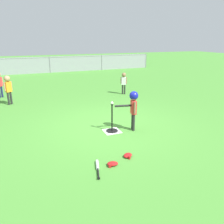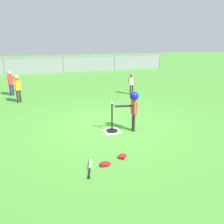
{
  "view_description": "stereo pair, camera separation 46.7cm",
  "coord_description": "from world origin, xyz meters",
  "views": [
    {
      "loc": [
        -2.29,
        -5.73,
        2.42
      ],
      "look_at": [
        -0.07,
        -0.38,
        0.55
      ],
      "focal_mm": 36.78,
      "sensor_mm": 36.0,
      "label": 1
    },
    {
      "loc": [
        -1.85,
        -5.89,
        2.42
      ],
      "look_at": [
        -0.07,
        -0.38,
        0.55
      ],
      "focal_mm": 36.78,
      "sensor_mm": 36.0,
      "label": 2
    }
  ],
  "objects": [
    {
      "name": "fielder_near_left",
      "position": [
        -2.65,
        3.54,
        0.71
      ],
      "size": [
        0.28,
        0.23,
        1.1
      ],
      "color": "#262626",
      "rests_on": "ground_plane"
    },
    {
      "name": "batting_tee",
      "position": [
        -0.07,
        -0.38,
        0.13
      ],
      "size": [
        0.32,
        0.32,
        0.76
      ],
      "color": "black",
      "rests_on": "ground_plane"
    },
    {
      "name": "outfield_fence",
      "position": [
        0.0,
        11.52,
        0.62
      ],
      "size": [
        16.06,
        0.06,
        1.15
      ],
      "color": "slate",
      "rests_on": "ground_plane"
    },
    {
      "name": "home_plate",
      "position": [
        -0.07,
        -0.38,
        0.0
      ],
      "size": [
        0.44,
        0.44,
        0.01
      ],
      "primitive_type": "cube",
      "color": "white",
      "rests_on": "ground_plane"
    },
    {
      "name": "ground_plane",
      "position": [
        0.0,
        0.0,
        0.0
      ],
      "size": [
        60.0,
        60.0,
        0.0
      ],
      "primitive_type": "plane",
      "color": "#478C33"
    },
    {
      "name": "glove_by_plate",
      "position": [
        -0.74,
        -2.01,
        0.04
      ],
      "size": [
        0.25,
        0.2,
        0.07
      ],
      "color": "#B21919",
      "rests_on": "ground_plane"
    },
    {
      "name": "fielder_near_right",
      "position": [
        -3.01,
        4.86,
        0.7
      ],
      "size": [
        0.29,
        0.22,
        1.08
      ],
      "color": "#191E4C",
      "rests_on": "ground_plane"
    },
    {
      "name": "batter_child",
      "position": [
        0.49,
        -0.51,
        0.78
      ],
      "size": [
        0.62,
        0.31,
        1.09
      ],
      "color": "#262626",
      "rests_on": "ground_plane"
    },
    {
      "name": "fielder_deep_left",
      "position": [
        2.07,
        3.42,
        0.62
      ],
      "size": [
        0.26,
        0.19,
        0.97
      ],
      "color": "#262626",
      "rests_on": "ground_plane"
    },
    {
      "name": "glove_near_bats",
      "position": [
        -0.31,
        -1.82,
        0.04
      ],
      "size": [
        0.27,
        0.26,
        0.07
      ],
      "color": "#B21919",
      "rests_on": "ground_plane"
    },
    {
      "name": "spare_bat_silver",
      "position": [
        -1.05,
        -1.99,
        0.03
      ],
      "size": [
        0.22,
        0.61,
        0.06
      ],
      "color": "silver",
      "rests_on": "ground_plane"
    },
    {
      "name": "baseball_on_tee",
      "position": [
        -0.07,
        -0.38,
        0.8
      ],
      "size": [
        0.07,
        0.07,
        0.07
      ],
      "primitive_type": "sphere",
      "color": "white",
      "rests_on": "batting_tee"
    }
  ]
}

